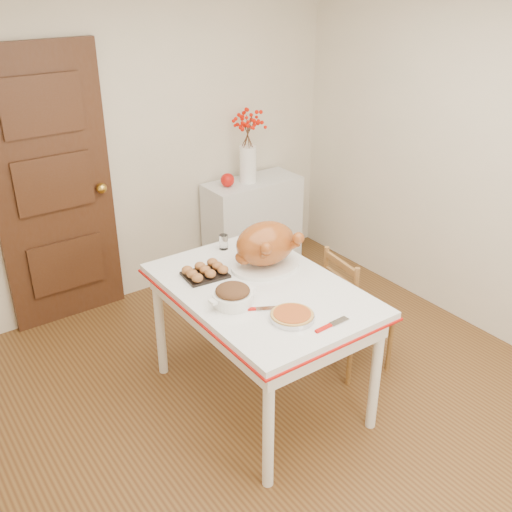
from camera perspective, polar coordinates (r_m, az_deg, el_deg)
floor at (r=3.80m, az=4.03°, el=-15.09°), size 3.50×4.00×0.00m
wall_back at (r=4.73m, az=-11.20°, el=10.44°), size 3.50×0.00×2.50m
wall_right at (r=4.39m, az=22.77°, el=7.62°), size 0.00×4.00×2.50m
door_back at (r=4.54m, az=-18.81°, el=5.91°), size 0.85×0.06×2.06m
sideboard at (r=5.25m, az=-0.32°, el=2.93°), size 0.83×0.37×0.83m
kitchen_table at (r=3.69m, az=0.46°, el=-8.47°), size 0.93×1.36×0.81m
chair_oak at (r=4.02m, az=9.74°, el=-5.15°), size 0.43×0.43×0.87m
berry_vase at (r=4.98m, az=-0.78°, el=10.58°), size 0.33×0.33×0.64m
apple at (r=4.95m, az=-2.75°, el=7.28°), size 0.11×0.11×0.11m
turkey_platter at (r=3.63m, az=0.93°, el=0.98°), size 0.55×0.49×0.29m
pumpkin_pie at (r=3.16m, az=3.48°, el=-5.68°), size 0.25×0.25×0.05m
stuffing_dish at (r=3.28m, az=-2.24°, el=-3.78°), size 0.29×0.23×0.11m
rolls_tray at (r=3.58m, az=-4.90°, el=-1.45°), size 0.27×0.22×0.07m
pie_server at (r=3.14m, az=7.26°, el=-6.52°), size 0.23×0.07×0.01m
carving_knife at (r=3.25m, az=0.59°, el=-5.05°), size 0.25×0.17×0.01m
drinking_glass at (r=3.90m, az=-3.13°, el=1.35°), size 0.07×0.07×0.10m
shaker_pair at (r=3.96m, az=0.15°, el=1.70°), size 0.10×0.06×0.09m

